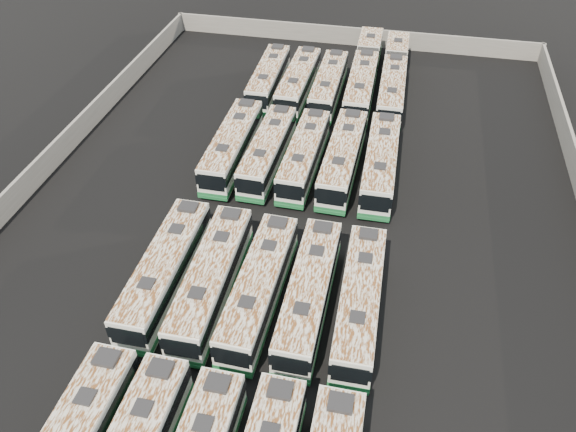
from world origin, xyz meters
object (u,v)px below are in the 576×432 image
object	(u,v)px
bus_back_left	(298,82)
bus_midback_far_left	(232,146)
bus_midfront_far_right	(360,301)
bus_midback_center	(304,155)
bus_midfront_center	(259,287)
bus_midfront_right	(309,293)
bus_back_far_right	(394,77)
bus_back_right	(364,73)
bus_back_far_left	(269,78)
bus_midback_right	(343,158)
bus_midfront_left	(212,279)
bus_back_center	(329,85)
bus_midfront_far_left	(165,270)
bus_midback_left	(268,151)
bus_midback_far_right	(381,163)

from	to	relation	value
bus_back_left	bus_midback_far_left	bearing A→B (deg)	-103.10
bus_midfront_far_right	bus_midback_center	distance (m)	16.84
bus_midfront_center	bus_midback_center	xyz separation A→B (m)	(-0.08, 15.74, -0.04)
bus_midfront_right	bus_midback_far_left	size ratio (longest dim) A/B	0.97
bus_midback_far_left	bus_back_far_right	world-z (taller)	bus_midback_far_left
bus_back_right	bus_back_far_left	bearing A→B (deg)	-162.66
bus_midback_center	bus_back_far_left	bearing A→B (deg)	116.80
bus_back_left	bus_back_far_right	size ratio (longest dim) A/B	0.65
bus_midback_right	bus_back_far_right	bearing A→B (deg)	80.27
bus_midfront_left	bus_midback_right	distance (m)	17.16
bus_midfront_left	bus_back_far_left	bearing A→B (deg)	95.59
bus_midfront_center	bus_midfront_far_right	xyz separation A→B (m)	(6.55, 0.25, -0.02)
bus_midback_right	bus_back_far_right	distance (m)	16.55
bus_back_center	bus_back_right	xyz separation A→B (m)	(3.30, 3.41, 0.06)
bus_midfront_far_left	bus_midback_left	world-z (taller)	bus_midfront_far_left
bus_midback_right	bus_midfront_left	bearing A→B (deg)	-111.00
bus_midfront_far_right	bus_midback_left	distance (m)	18.36
bus_midfront_right	bus_midback_left	world-z (taller)	bus_midfront_right
bus_midback_right	bus_midback_far_right	bearing A→B (deg)	0.67
bus_midback_center	bus_midback_far_right	distance (m)	6.56
bus_midback_far_right	bus_back_left	size ratio (longest dim) A/B	1.02
bus_back_far_left	bus_back_far_right	xyz separation A→B (m)	(12.93, 3.01, 0.02)
bus_midfront_left	bus_midback_right	size ratio (longest dim) A/B	0.99
bus_midback_center	bus_back_far_left	world-z (taller)	bus_back_far_left
bus_midfront_left	bus_midfront_right	xyz separation A→B (m)	(6.53, 0.14, -0.04)
bus_midfront_far_left	bus_midfront_right	xyz separation A→B (m)	(9.83, 0.05, -0.04)
bus_back_center	bus_back_right	distance (m)	4.75
bus_midfront_left	bus_midfront_center	distance (m)	3.26
bus_back_far_left	bus_midfront_center	bearing A→B (deg)	-78.82
bus_midback_far_left	bus_midback_right	world-z (taller)	bus_midback_far_left
bus_midfront_far_left	bus_midfront_far_right	size ratio (longest dim) A/B	1.03
bus_midfront_left	bus_midback_far_right	distance (m)	18.60
bus_midfront_left	bus_back_left	xyz separation A→B (m)	(-0.00, 28.86, -0.02)
bus_midfront_far_right	bus_midback_left	bearing A→B (deg)	121.48
bus_midfront_left	bus_back_far_right	bearing A→B (deg)	72.45
bus_midfront_left	bus_back_center	world-z (taller)	bus_midfront_left
bus_midfront_right	bus_back_center	world-z (taller)	bus_midfront_right
bus_midfront_right	bus_midback_far_left	distance (m)	18.38
bus_midfront_far_right	bus_midback_far_left	size ratio (longest dim) A/B	0.97
bus_midfront_right	bus_back_center	xyz separation A→B (m)	(-3.34, 28.75, -0.02)
bus_midfront_left	bus_midfront_center	size ratio (longest dim) A/B	1.02
bus_midback_far_left	bus_midback_left	xyz separation A→B (m)	(3.23, -0.00, -0.07)
bus_midfront_far_left	bus_midfront_center	world-z (taller)	bus_midfront_far_left
bus_back_center	bus_midfront_center	bearing A→B (deg)	-89.87
bus_back_far_left	bus_midback_far_left	bearing A→B (deg)	-91.42
bus_back_left	bus_midfront_far_left	bearing A→B (deg)	-95.71
bus_midfront_far_left	bus_back_far_left	world-z (taller)	bus_midfront_far_left
bus_midfront_right	bus_midfront_far_right	xyz separation A→B (m)	(3.28, 0.05, -0.02)
bus_midfront_far_left	bus_midfront_left	bearing A→B (deg)	-1.84
bus_midfront_center	bus_midback_center	size ratio (longest dim) A/B	1.02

